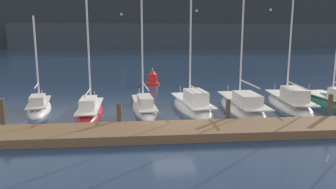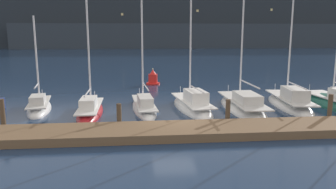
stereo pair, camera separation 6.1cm
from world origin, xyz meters
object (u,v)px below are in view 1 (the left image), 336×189
Objects in this scene: sailboat_berth_7 at (242,108)px; sailboat_berth_8 at (290,104)px; sailboat_berth_5 at (144,108)px; sailboat_berth_4 at (90,112)px; channel_buoy at (153,79)px; sailboat_berth_6 at (192,107)px; sailboat_berth_3 at (39,109)px.

sailboat_berth_7 is 1.11× the size of sailboat_berth_8.
sailboat_berth_5 is 0.76× the size of sailboat_berth_7.
sailboat_berth_8 is at bearing 9.36° from sailboat_berth_7.
sailboat_berth_7 reaches higher than sailboat_berth_4.
channel_buoy is at bearing 68.60° from sailboat_berth_4.
sailboat_berth_5 is 3.46m from sailboat_berth_6.
sailboat_berth_7 reaches higher than sailboat_berth_5.
sailboat_berth_8 is 15.13m from channel_buoy.
sailboat_berth_3 is at bearing 174.96° from sailboat_berth_7.
sailboat_berth_6 is at bearing 5.25° from sailboat_berth_4.
sailboat_berth_5 is at bearing 14.85° from sailboat_berth_4.
sailboat_berth_3 is at bearing 177.98° from sailboat_berth_8.
sailboat_berth_3 is 4.23× the size of channel_buoy.
sailboat_berth_3 is 14.07m from channel_buoy.
sailboat_berth_5 is at bearing 173.88° from sailboat_berth_7.
sailboat_berth_4 is 0.94× the size of sailboat_berth_8.
sailboat_berth_6 reaches higher than channel_buoy.
sailboat_berth_8 is (3.82, 0.63, 0.03)m from sailboat_berth_7.
sailboat_berth_4 is at bearing -178.83° from sailboat_berth_7.
sailboat_berth_6 is at bearing -5.27° from sailboat_berth_5.
sailboat_berth_3 is 0.61× the size of sailboat_berth_7.
sailboat_berth_6 reaches higher than sailboat_berth_5.
sailboat_berth_4 reaches higher than sailboat_berth_3.
sailboat_berth_7 is (3.56, -0.43, 0.00)m from sailboat_berth_6.
channel_buoy is (-9.56, 11.71, 0.43)m from sailboat_berth_8.
sailboat_berth_4 is at bearing -174.75° from sailboat_berth_6.
channel_buoy is at bearing 51.94° from sailboat_berth_3.
sailboat_berth_8 is at bearing -2.02° from sailboat_berth_3.
channel_buoy is at bearing 114.95° from sailboat_berth_7.
sailboat_berth_5 is 0.84× the size of sailboat_berth_6.
sailboat_berth_8 reaches higher than channel_buoy.
sailboat_berth_6 is 7.38m from sailboat_berth_8.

